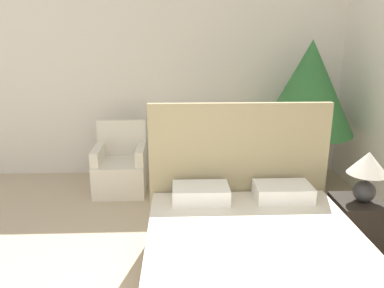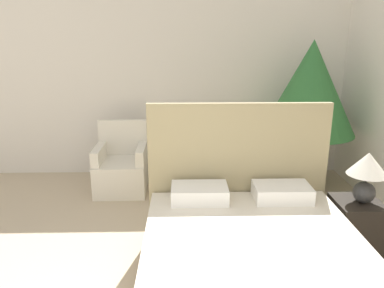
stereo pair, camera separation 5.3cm
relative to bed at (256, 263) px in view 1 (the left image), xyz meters
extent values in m
cube|color=silver|center=(-0.70, 2.83, 1.16)|extent=(10.00, 0.06, 2.90)
cube|color=#8C7A5B|center=(0.00, -0.10, -0.15)|extent=(1.67, 1.97, 0.29)
cube|color=beige|center=(0.00, -0.10, 0.11)|extent=(1.64, 1.93, 0.21)
cube|color=tan|center=(0.00, 0.92, 0.39)|extent=(1.70, 0.06, 1.35)
cube|color=white|center=(-0.38, 0.68, 0.28)|extent=(0.51, 0.32, 0.14)
cube|color=white|center=(0.38, 0.68, 0.28)|extent=(0.51, 0.32, 0.14)
cube|color=silver|center=(-1.31, 2.09, -0.09)|extent=(0.64, 0.64, 0.41)
cube|color=silver|center=(-1.32, 2.38, 0.35)|extent=(0.64, 0.07, 0.47)
cube|color=silver|center=(-1.58, 2.09, 0.21)|extent=(0.11, 0.57, 0.19)
cube|color=silver|center=(-1.05, 2.09, 0.21)|extent=(0.11, 0.57, 0.19)
cube|color=silver|center=(-0.37, 2.09, -0.09)|extent=(0.71, 0.71, 0.41)
cube|color=silver|center=(-0.33, 2.38, 0.35)|extent=(0.64, 0.14, 0.47)
cube|color=silver|center=(-0.64, 2.13, 0.21)|extent=(0.17, 0.58, 0.19)
cube|color=silver|center=(-0.11, 2.06, 0.21)|extent=(0.17, 0.58, 0.19)
cylinder|color=#38281E|center=(1.06, 2.16, -0.14)|extent=(0.49, 0.49, 0.30)
cylinder|color=brown|center=(1.06, 2.16, 0.23)|extent=(0.06, 0.06, 0.45)
cone|color=#2D6B33|center=(1.06, 2.16, 1.04)|extent=(1.15, 1.15, 1.15)
cube|color=black|center=(1.08, 0.65, -0.05)|extent=(0.41, 0.43, 0.49)
sphere|color=#333333|center=(1.10, 0.63, 0.30)|extent=(0.20, 0.20, 0.20)
cylinder|color=#333333|center=(1.10, 0.63, 0.43)|extent=(0.02, 0.02, 0.07)
cone|color=silver|center=(1.10, 0.63, 0.57)|extent=(0.35, 0.35, 0.20)
camera|label=1|loc=(-0.58, -2.43, 1.65)|focal=35.00mm
camera|label=2|loc=(-0.52, -2.44, 1.65)|focal=35.00mm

